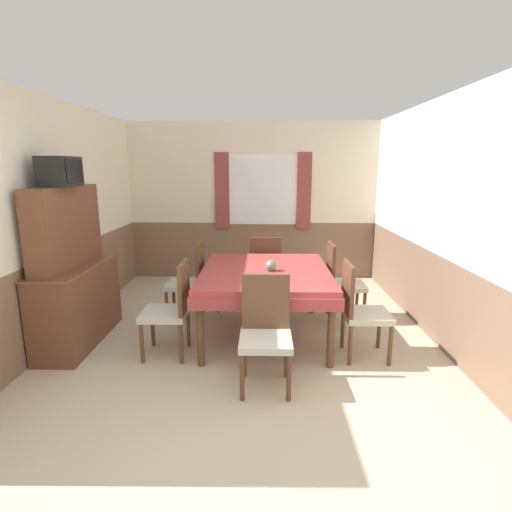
{
  "coord_description": "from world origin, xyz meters",
  "views": [
    {
      "loc": [
        0.19,
        -2.2,
        1.87
      ],
      "look_at": [
        0.1,
        2.05,
        0.92
      ],
      "focal_mm": 28.0,
      "sensor_mm": 36.0,
      "label": 1
    }
  ],
  "objects_px": {
    "dining_table": "(265,278)",
    "chair_right_far": "(340,279)",
    "chair_left_far": "(190,279)",
    "sideboard": "(74,279)",
    "chair_left_near": "(172,306)",
    "chair_head_near": "(266,329)",
    "tv": "(60,172)",
    "chair_head_window": "(265,268)",
    "vase": "(271,265)",
    "chair_right_near": "(360,308)"
  },
  "relations": [
    {
      "from": "chair_left_near",
      "to": "tv",
      "type": "xyz_separation_m",
      "value": [
        -1.07,
        0.17,
        1.31
      ]
    },
    {
      "from": "chair_left_far",
      "to": "sideboard",
      "type": "distance_m",
      "value": 1.33
    },
    {
      "from": "chair_left_near",
      "to": "chair_left_far",
      "type": "bearing_deg",
      "value": 0.0
    },
    {
      "from": "dining_table",
      "to": "chair_right_far",
      "type": "xyz_separation_m",
      "value": [
        0.93,
        0.51,
        -0.15
      ]
    },
    {
      "from": "dining_table",
      "to": "chair_left_far",
      "type": "relative_size",
      "value": 1.72
    },
    {
      "from": "chair_right_far",
      "to": "chair_left_far",
      "type": "distance_m",
      "value": 1.86
    },
    {
      "from": "chair_right_near",
      "to": "chair_left_far",
      "type": "relative_size",
      "value": 1.0
    },
    {
      "from": "chair_right_far",
      "to": "vase",
      "type": "height_order",
      "value": "chair_right_far"
    },
    {
      "from": "chair_right_far",
      "to": "chair_left_far",
      "type": "xyz_separation_m",
      "value": [
        -1.86,
        0.0,
        0.0
      ]
    },
    {
      "from": "chair_head_window",
      "to": "chair_head_near",
      "type": "xyz_separation_m",
      "value": [
        -0.0,
        -2.1,
        0.0
      ]
    },
    {
      "from": "dining_table",
      "to": "chair_right_near",
      "type": "bearing_deg",
      "value": -28.57
    },
    {
      "from": "chair_left_far",
      "to": "sideboard",
      "type": "xyz_separation_m",
      "value": [
        -1.11,
        -0.71,
        0.19
      ]
    },
    {
      "from": "chair_left_near",
      "to": "chair_left_far",
      "type": "height_order",
      "value": "same"
    },
    {
      "from": "chair_left_near",
      "to": "chair_left_far",
      "type": "distance_m",
      "value": 1.01
    },
    {
      "from": "chair_head_near",
      "to": "tv",
      "type": "height_order",
      "value": "tv"
    },
    {
      "from": "dining_table",
      "to": "chair_head_near",
      "type": "xyz_separation_m",
      "value": [
        -0.0,
        -1.05,
        -0.15
      ]
    },
    {
      "from": "dining_table",
      "to": "vase",
      "type": "relative_size",
      "value": 13.75
    },
    {
      "from": "chair_left_far",
      "to": "sideboard",
      "type": "relative_size",
      "value": 0.57
    },
    {
      "from": "chair_head_window",
      "to": "chair_left_far",
      "type": "relative_size",
      "value": 1.0
    },
    {
      "from": "chair_right_near",
      "to": "chair_head_near",
      "type": "height_order",
      "value": "same"
    },
    {
      "from": "dining_table",
      "to": "tv",
      "type": "xyz_separation_m",
      "value": [
        -2.0,
        -0.34,
        1.16
      ]
    },
    {
      "from": "sideboard",
      "to": "vase",
      "type": "bearing_deg",
      "value": 3.82
    },
    {
      "from": "dining_table",
      "to": "chair_left_near",
      "type": "xyz_separation_m",
      "value": [
        -0.93,
        -0.51,
        -0.15
      ]
    },
    {
      "from": "chair_head_window",
      "to": "tv",
      "type": "distance_m",
      "value": 2.76
    },
    {
      "from": "sideboard",
      "to": "vase",
      "type": "relative_size",
      "value": 13.87
    },
    {
      "from": "chair_head_near",
      "to": "chair_left_far",
      "type": "bearing_deg",
      "value": -59.17
    },
    {
      "from": "chair_right_far",
      "to": "chair_head_near",
      "type": "xyz_separation_m",
      "value": [
        -0.93,
        -1.56,
        0.0
      ]
    },
    {
      "from": "chair_right_near",
      "to": "chair_head_near",
      "type": "xyz_separation_m",
      "value": [
        -0.93,
        -0.55,
        0.0
      ]
    },
    {
      "from": "dining_table",
      "to": "tv",
      "type": "relative_size",
      "value": 4.07
    },
    {
      "from": "chair_right_far",
      "to": "chair_right_near",
      "type": "height_order",
      "value": "same"
    },
    {
      "from": "chair_head_near",
      "to": "vase",
      "type": "relative_size",
      "value": 7.97
    },
    {
      "from": "chair_head_window",
      "to": "sideboard",
      "type": "xyz_separation_m",
      "value": [
        -2.04,
        -1.26,
        0.19
      ]
    },
    {
      "from": "chair_right_far",
      "to": "sideboard",
      "type": "xyz_separation_m",
      "value": [
        -2.97,
        -0.71,
        0.19
      ]
    },
    {
      "from": "chair_right_far",
      "to": "tv",
      "type": "relative_size",
      "value": 2.36
    },
    {
      "from": "sideboard",
      "to": "tv",
      "type": "relative_size",
      "value": 4.11
    },
    {
      "from": "chair_left_far",
      "to": "tv",
      "type": "height_order",
      "value": "tv"
    },
    {
      "from": "chair_head_window",
      "to": "dining_table",
      "type": "bearing_deg",
      "value": -90.0
    },
    {
      "from": "chair_right_near",
      "to": "vase",
      "type": "relative_size",
      "value": 7.97
    },
    {
      "from": "dining_table",
      "to": "sideboard",
      "type": "height_order",
      "value": "sideboard"
    },
    {
      "from": "chair_head_near",
      "to": "vase",
      "type": "xyz_separation_m",
      "value": [
        0.06,
        0.98,
        0.32
      ]
    },
    {
      "from": "dining_table",
      "to": "chair_right_far",
      "type": "height_order",
      "value": "chair_right_far"
    },
    {
      "from": "chair_left_near",
      "to": "chair_head_window",
      "type": "height_order",
      "value": "same"
    },
    {
      "from": "chair_right_near",
      "to": "tv",
      "type": "distance_m",
      "value": 3.21
    },
    {
      "from": "tv",
      "to": "vase",
      "type": "relative_size",
      "value": 3.38
    },
    {
      "from": "dining_table",
      "to": "chair_left_near",
      "type": "height_order",
      "value": "chair_left_near"
    },
    {
      "from": "chair_left_near",
      "to": "chair_right_far",
      "type": "height_order",
      "value": "same"
    },
    {
      "from": "chair_left_far",
      "to": "vase",
      "type": "relative_size",
      "value": 7.97
    },
    {
      "from": "chair_right_far",
      "to": "chair_right_near",
      "type": "xyz_separation_m",
      "value": [
        0.0,
        -1.01,
        0.0
      ]
    },
    {
      "from": "chair_right_far",
      "to": "chair_left_near",
      "type": "bearing_deg",
      "value": -61.43
    },
    {
      "from": "chair_head_window",
      "to": "chair_right_far",
      "type": "distance_m",
      "value": 1.08
    }
  ]
}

